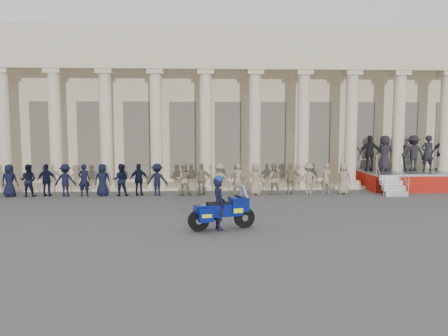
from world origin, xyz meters
TOP-DOWN VIEW (x-y plane):
  - ground at (0.00, 0.00)m, footprint 90.00×90.00m
  - building at (-0.00, 14.74)m, footprint 40.00×12.50m
  - officer_rank at (-2.54, 6.07)m, footprint 22.20×0.59m
  - reviewing_stand at (12.09, 7.88)m, footprint 5.13×4.39m
  - motorcycle at (1.76, -1.03)m, footprint 2.24×1.17m
  - rider at (1.64, -1.06)m, footprint 0.56×0.71m

SIDE VIEW (x-z plane):
  - ground at x=0.00m, z-range 0.00..0.00m
  - motorcycle at x=1.76m, z-range -0.10..1.36m
  - officer_rank at x=-2.54m, z-range 0.00..1.56m
  - rider at x=1.64m, z-range -0.01..1.80m
  - reviewing_stand at x=12.09m, z-range 0.19..3.06m
  - building at x=0.00m, z-range 0.02..9.02m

